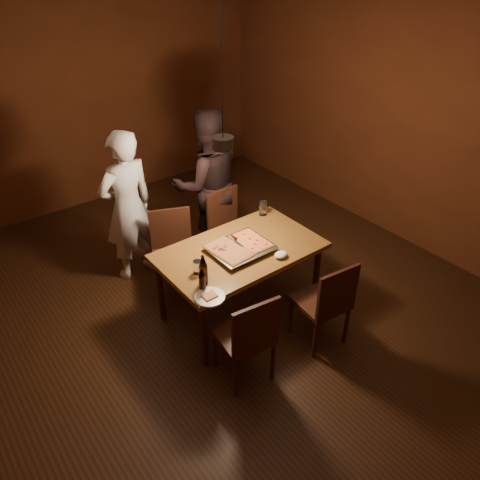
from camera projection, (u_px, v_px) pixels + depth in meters
room_shell at (224, 181)px, 4.04m from camera, size 6.00×6.00×6.00m
dining_table at (240, 256)px, 4.36m from camera, size 1.50×0.90×0.75m
chair_far_left at (173, 245)px, 4.77m from camera, size 0.55×0.55×0.49m
chair_far_right at (229, 223)px, 5.13m from camera, size 0.45×0.45×0.49m
chair_near_left at (249, 332)px, 3.71m from camera, size 0.47×0.47×0.49m
chair_near_right at (328, 298)px, 4.07m from camera, size 0.47×0.47×0.49m
pizza_tray at (240, 249)px, 4.28m from camera, size 0.57×0.47×0.05m
pizza_meat at (228, 251)px, 4.20m from camera, size 0.30×0.44×0.02m
pizza_cheese at (251, 241)px, 4.33m from camera, size 0.25×0.39×0.02m
spatula at (239, 244)px, 4.28m from camera, size 0.13×0.25×0.04m
beer_bottle_a at (202, 279)px, 3.77m from camera, size 0.06×0.06×0.22m
beer_bottle_b at (203, 270)px, 3.82m from camera, size 0.07×0.07×0.27m
water_glass_left at (198, 267)px, 3.99m from camera, size 0.08×0.08×0.12m
water_glass_right at (263, 208)px, 4.81m from camera, size 0.08×0.08×0.15m
plate_slice at (210, 297)px, 3.73m from camera, size 0.25×0.25×0.03m
napkin at (281, 255)px, 4.20m from camera, size 0.13×0.10×0.05m
diner_white at (128, 208)px, 4.82m from camera, size 0.65×0.46×1.66m
diner_dark at (207, 184)px, 5.22m from camera, size 0.97×0.84×1.71m
pendant_lamp at (223, 142)px, 3.84m from camera, size 0.18×0.18×1.10m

